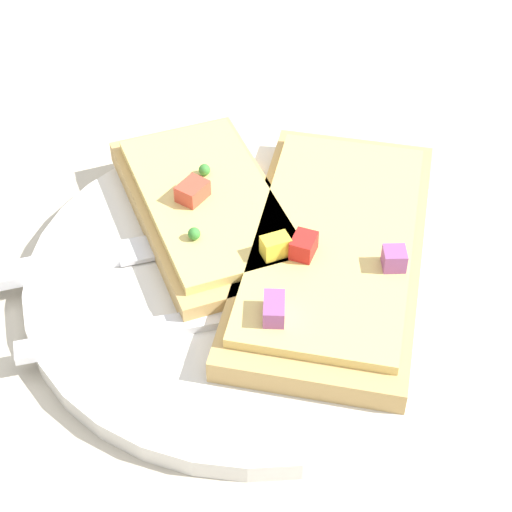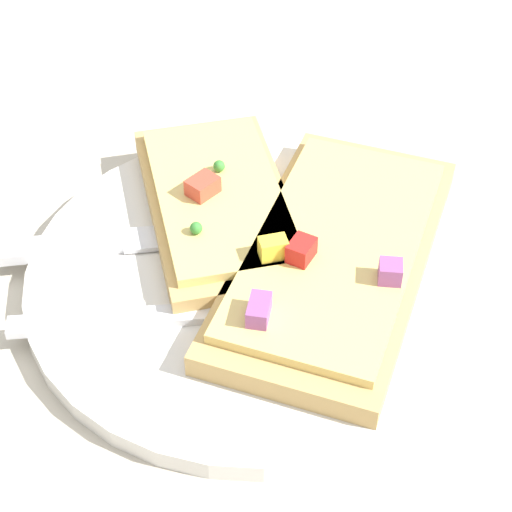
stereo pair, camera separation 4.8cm
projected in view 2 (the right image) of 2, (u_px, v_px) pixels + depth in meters
ground_plane at (256, 283)px, 0.50m from camera, size 4.00×4.00×0.00m
plate at (256, 276)px, 0.49m from camera, size 0.26×0.26×0.01m
fork at (220, 312)px, 0.46m from camera, size 0.20×0.03×0.01m
knife at (137, 240)px, 0.50m from camera, size 0.20×0.04×0.01m
pizza_slice_main at (335, 259)px, 0.48m from camera, size 0.17×0.23×0.03m
pizza_slice_corner at (219, 203)px, 0.52m from camera, size 0.11×0.17×0.03m
crumb_scatter at (259, 222)px, 0.51m from camera, size 0.03×0.10×0.01m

